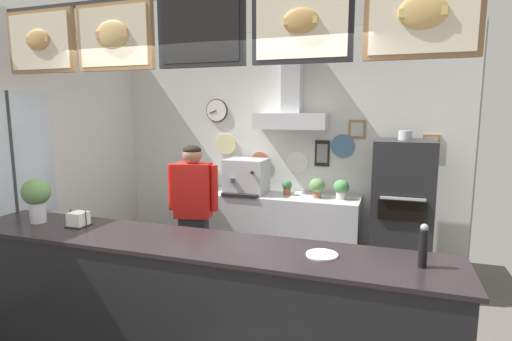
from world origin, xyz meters
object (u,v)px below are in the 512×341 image
object	(u,v)px
pepper_grinder	(423,246)
napkin_holder	(79,220)
espresso_machine	(246,176)
potted_basil	(317,186)
potted_oregano	(207,182)
basil_vase	(37,197)
condiment_plate	(322,255)
shop_worker	(194,215)
pizza_oven	(401,215)
potted_thyme	(287,187)
potted_rosemary	(341,188)

from	to	relation	value
pepper_grinder	napkin_holder	world-z (taller)	pepper_grinder
espresso_machine	potted_basil	distance (m)	0.92
potted_oregano	basil_vase	xyz separation A→B (m)	(-0.50, -2.23, 0.23)
condiment_plate	pepper_grinder	bearing A→B (deg)	0.03
shop_worker	potted_basil	distance (m)	1.58
espresso_machine	pepper_grinder	bearing A→B (deg)	-48.89
potted_basil	pizza_oven	bearing A→B (deg)	-10.10
potted_thyme	pepper_grinder	size ratio (longest dim) A/B	0.68
espresso_machine	potted_thyme	xyz separation A→B (m)	(0.53, 0.05, -0.11)
potted_thyme	potted_rosemary	bearing A→B (deg)	-1.79
pizza_oven	potted_basil	world-z (taller)	pizza_oven
potted_oregano	potted_basil	distance (m)	1.49
espresso_machine	pizza_oven	bearing A→B (deg)	-4.81
shop_worker	napkin_holder	size ratio (longest dim) A/B	10.04
potted_thyme	basil_vase	bearing A→B (deg)	-125.01
potted_rosemary	pepper_grinder	distance (m)	2.40
shop_worker	pepper_grinder	xyz separation A→B (m)	(2.17, -1.17, 0.29)
espresso_machine	potted_thyme	size ratio (longest dim) A/B	2.77
espresso_machine	potted_oregano	bearing A→B (deg)	-179.43
potted_basil	potted_thyme	bearing A→B (deg)	175.32
pizza_oven	shop_worker	world-z (taller)	pizza_oven
potted_thyme	pizza_oven	bearing A→B (deg)	-8.57
pizza_oven	basil_vase	size ratio (longest dim) A/B	4.68
basil_vase	potted_thyme	bearing A→B (deg)	54.99
basil_vase	condiment_plate	size ratio (longest dim) A/B	1.80
pizza_oven	espresso_machine	distance (m)	1.92
potted_thyme	pepper_grinder	world-z (taller)	pepper_grinder
pepper_grinder	condiment_plate	world-z (taller)	pepper_grinder
potted_basil	napkin_holder	distance (m)	2.74
potted_rosemary	condiment_plate	xyz separation A→B (m)	(0.14, -2.27, -0.01)
potted_oregano	basil_vase	bearing A→B (deg)	-102.71
pizza_oven	potted_thyme	distance (m)	1.39
espresso_machine	potted_oregano	world-z (taller)	espresso_machine
shop_worker	potted_thyme	size ratio (longest dim) A/B	8.82
potted_thyme	condiment_plate	xyz separation A→B (m)	(0.82, -2.29, 0.02)
pizza_oven	pepper_grinder	world-z (taller)	pizza_oven
pizza_oven	napkin_holder	size ratio (longest dim) A/B	10.89
potted_thyme	basil_vase	xyz separation A→B (m)	(-1.60, -2.29, 0.24)
pepper_grinder	napkin_holder	distance (m)	2.63
potted_rosemary	basil_vase	distance (m)	3.22
pepper_grinder	espresso_machine	bearing A→B (deg)	131.11
pepper_grinder	condiment_plate	distance (m)	0.62
napkin_holder	pepper_grinder	bearing A→B (deg)	-0.64
potted_rosemary	napkin_holder	xyz separation A→B (m)	(-1.87, -2.24, 0.04)
potted_oregano	pepper_grinder	size ratio (longest dim) A/B	0.74
potted_oregano	pepper_grinder	bearing A→B (deg)	-41.55
pizza_oven	condiment_plate	distance (m)	2.17
shop_worker	potted_thyme	distance (m)	1.35
espresso_machine	napkin_holder	bearing A→B (deg)	-106.67
pepper_grinder	potted_thyme	bearing A→B (deg)	121.98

